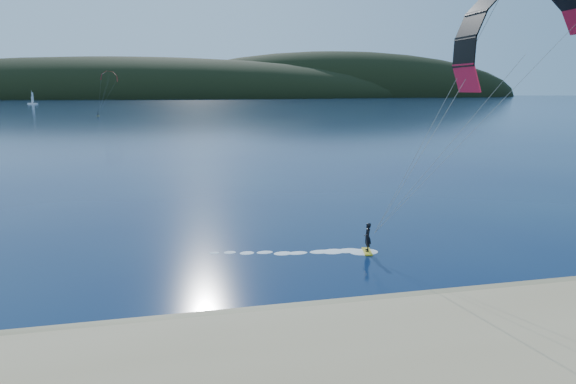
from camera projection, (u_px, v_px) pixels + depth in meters
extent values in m
plane|color=#08163E|center=(302.00, 366.00, 20.01)|extent=(1800.00, 1800.00, 0.00)
cube|color=#8E7C52|center=(279.00, 316.00, 24.30)|extent=(220.00, 2.50, 0.10)
ellipsoid|color=black|center=(139.00, 98.00, 697.44)|extent=(840.00, 280.00, 110.00)
ellipsoid|color=black|center=(342.00, 97.00, 802.60)|extent=(600.00, 240.00, 140.00)
cube|color=gold|center=(367.00, 251.00, 33.95)|extent=(0.84, 1.65, 0.09)
imported|color=black|center=(368.00, 237.00, 33.75)|extent=(0.61, 0.80, 1.95)
cylinder|color=gray|center=(446.00, 148.00, 31.85)|extent=(0.02, 0.02, 14.34)
cube|color=gold|center=(98.00, 116.00, 211.83)|extent=(1.07, 1.30, 0.07)
imported|color=black|center=(98.00, 114.00, 211.67)|extent=(0.93, 0.98, 1.59)
cylinder|color=gray|center=(104.00, 96.00, 208.98)|extent=(0.02, 0.02, 15.40)
cube|color=white|center=(33.00, 104.00, 381.82)|extent=(7.49, 4.44, 1.25)
cylinder|color=white|center=(32.00, 97.00, 380.84)|extent=(0.18, 0.18, 9.80)
cube|color=white|center=(33.00, 97.00, 382.04)|extent=(0.78, 2.22, 7.13)
cube|color=white|center=(32.00, 100.00, 379.84)|extent=(0.61, 1.71, 4.45)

